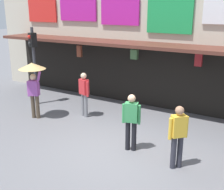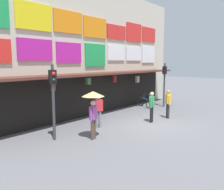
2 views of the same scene
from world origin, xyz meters
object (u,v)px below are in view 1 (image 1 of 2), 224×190
(traffic_light_near, at_px, (34,54))
(pedestrian_in_white, at_px, (84,92))
(pedestrian_in_blue, at_px, (178,134))
(pedestrian_in_red, at_px, (131,119))
(pedestrian_with_umbrella, at_px, (33,75))

(traffic_light_near, bearing_deg, pedestrian_in_white, -3.48)
(pedestrian_in_white, bearing_deg, pedestrian_in_blue, -22.83)
(traffic_light_near, relative_size, pedestrian_in_red, 1.90)
(pedestrian_in_red, height_order, pedestrian_in_blue, same)
(pedestrian_with_umbrella, xyz_separation_m, pedestrian_in_white, (1.47, 1.05, -0.69))
(pedestrian_with_umbrella, height_order, pedestrian_in_white, pedestrian_with_umbrella)
(pedestrian_in_blue, distance_m, pedestrian_in_white, 4.49)
(pedestrian_in_blue, relative_size, pedestrian_in_white, 1.00)
(pedestrian_in_blue, xyz_separation_m, pedestrian_in_white, (-4.14, 1.74, 0.00))
(pedestrian_with_umbrella, bearing_deg, traffic_light_near, 132.83)
(traffic_light_near, xyz_separation_m, pedestrian_in_red, (5.30, -1.64, -1.19))
(traffic_light_near, xyz_separation_m, pedestrian_in_blue, (6.73, -1.90, -1.19))
(traffic_light_near, relative_size, pedestrian_with_umbrella, 1.54)
(pedestrian_in_red, xyz_separation_m, pedestrian_with_umbrella, (-4.17, 0.43, 0.69))
(pedestrian_in_blue, bearing_deg, pedestrian_in_red, 169.82)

